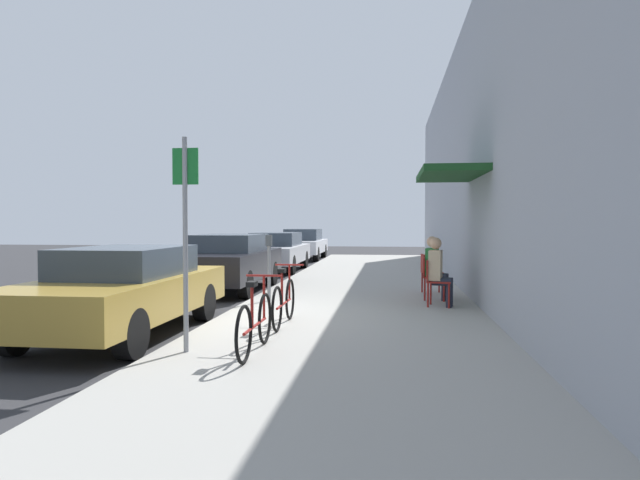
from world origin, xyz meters
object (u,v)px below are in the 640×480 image
(street_sign, at_px, (185,227))
(seated_patron_1, at_px, (435,266))
(cafe_chair_1, at_px, (432,275))
(cafe_chair_0, at_px, (435,279))
(parked_car_2, at_px, (276,251))
(bicycle_0, at_px, (255,323))
(seated_patron_0, at_px, (439,269))
(parked_car_1, at_px, (229,261))
(parking_meter, at_px, (269,263))
(parked_car_0, at_px, (123,289))
(parked_car_3, at_px, (303,244))
(cafe_chair_2, at_px, (428,271))
(bicycle_1, at_px, (284,302))

(street_sign, xyz_separation_m, seated_patron_1, (3.36, 4.99, -0.82))
(street_sign, bearing_deg, cafe_chair_1, 56.57)
(street_sign, distance_m, cafe_chair_0, 5.38)
(parked_car_2, height_order, bicycle_0, parked_car_2)
(seated_patron_0, bearing_deg, parked_car_1, 150.42)
(seated_patron_1, bearing_deg, parking_meter, -170.79)
(street_sign, distance_m, cafe_chair_1, 6.08)
(seated_patron_0, xyz_separation_m, seated_patron_1, (0.00, 0.87, 0.00))
(parked_car_1, relative_size, seated_patron_0, 3.41)
(bicycle_0, relative_size, cafe_chair_1, 1.97)
(parking_meter, bearing_deg, cafe_chair_0, -5.71)
(parked_car_0, height_order, seated_patron_1, seated_patron_1)
(parked_car_3, xyz_separation_m, bicycle_0, (2.35, -18.68, -0.24))
(bicycle_0, xyz_separation_m, cafe_chair_2, (2.45, 5.98, 0.14))
(parked_car_0, bearing_deg, bicycle_1, 11.67)
(bicycle_0, xyz_separation_m, seated_patron_1, (2.51, 4.95, 0.34))
(parked_car_1, height_order, parked_car_2, parked_car_1)
(parked_car_2, relative_size, cafe_chair_0, 5.06)
(street_sign, bearing_deg, parked_car_2, 96.80)
(parking_meter, relative_size, bicycle_1, 0.77)
(bicycle_0, bearing_deg, parked_car_0, 150.07)
(parked_car_1, distance_m, cafe_chair_1, 5.15)
(street_sign, xyz_separation_m, cafe_chair_0, (3.30, 4.12, -1.02))
(parked_car_3, relative_size, seated_patron_0, 3.41)
(bicycle_1, bearing_deg, parked_car_0, -168.33)
(parked_car_2, relative_size, cafe_chair_2, 5.06)
(street_sign, xyz_separation_m, seated_patron_0, (3.36, 4.11, -0.82))
(street_sign, bearing_deg, parked_car_3, 94.58)
(parked_car_3, xyz_separation_m, cafe_chair_2, (4.80, -12.70, -0.09))
(parked_car_3, xyz_separation_m, seated_patron_1, (4.86, -13.74, 0.10))
(parked_car_1, relative_size, parked_car_3, 1.00)
(parked_car_0, xyz_separation_m, cafe_chair_1, (4.80, 3.61, -0.07))
(cafe_chair_1, distance_m, cafe_chair_2, 1.02)
(parked_car_1, bearing_deg, seated_patron_1, -21.19)
(seated_patron_0, bearing_deg, bicycle_1, -138.33)
(street_sign, height_order, seated_patron_0, street_sign)
(street_sign, xyz_separation_m, bicycle_1, (0.85, 1.88, -1.16))
(cafe_chair_2, bearing_deg, seated_patron_1, -86.66)
(parked_car_2, bearing_deg, seated_patron_0, -60.17)
(parked_car_1, height_order, cafe_chair_1, parked_car_1)
(parked_car_2, xyz_separation_m, bicycle_0, (2.35, -12.54, -0.22))
(parking_meter, bearing_deg, parked_car_0, -116.89)
(cafe_chair_0, height_order, seated_patron_0, seated_patron_0)
(seated_patron_0, bearing_deg, parked_car_0, -150.76)
(parked_car_2, distance_m, parked_car_3, 6.14)
(bicycle_1, distance_m, seated_patron_1, 4.01)
(parked_car_3, height_order, seated_patron_1, seated_patron_1)
(cafe_chair_0, distance_m, seated_patron_0, 0.20)
(cafe_chair_1, height_order, cafe_chair_2, same)
(bicycle_1, xyz_separation_m, seated_patron_0, (2.51, 2.23, 0.34))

